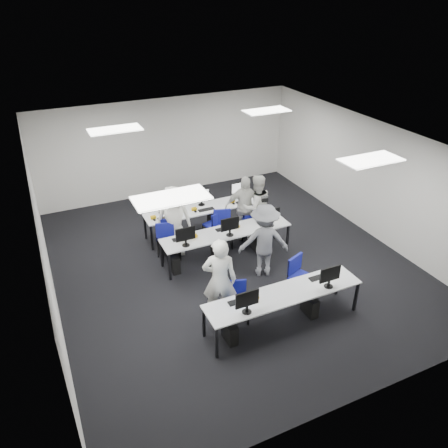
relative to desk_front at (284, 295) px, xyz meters
name	(u,v)px	position (x,y,z in m)	size (l,w,h in m)	color
room	(230,206)	(0.00, 2.40, 0.82)	(9.00, 9.02, 3.00)	black
ceiling_panels	(231,143)	(0.00, 2.40, 2.30)	(5.20, 4.60, 0.02)	white
desk_front	(284,295)	(0.00, 0.00, 0.00)	(3.20, 0.70, 0.73)	silver
desk_mid	(227,233)	(0.00, 2.60, 0.00)	(3.20, 0.70, 0.73)	silver
desk_back	(204,209)	(0.00, 4.00, 0.00)	(3.20, 0.70, 0.73)	silver
equipment_front	(275,312)	(-0.19, -0.02, -0.32)	(2.51, 0.41, 1.19)	#0C46A7
equipment_mid	(220,247)	(-0.19, 2.58, -0.32)	(2.91, 0.41, 1.19)	white
equipment_back	(211,218)	(0.19, 4.02, -0.32)	(2.91, 0.41, 1.19)	white
chair_0	(238,308)	(-0.75, 0.48, -0.42)	(0.52, 0.54, 0.83)	navy
chair_1	(301,285)	(0.78, 0.55, -0.38)	(0.62, 0.64, 0.95)	navy
chair_2	(171,246)	(-1.22, 3.22, -0.38)	(0.57, 0.60, 0.94)	navy
chair_3	(223,235)	(0.17, 3.17, -0.39)	(0.58, 0.61, 0.93)	navy
chair_4	(248,228)	(0.94, 3.26, -0.42)	(0.53, 0.55, 0.83)	navy
chair_5	(166,242)	(-1.26, 3.47, -0.39)	(0.58, 0.60, 0.93)	navy
chair_6	(213,230)	(0.06, 3.55, -0.42)	(0.51, 0.53, 0.82)	navy
chair_7	(248,225)	(1.01, 3.40, -0.42)	(0.45, 0.49, 0.83)	navy
handbag	(183,234)	(-1.06, 2.71, 0.18)	(0.32, 0.20, 0.26)	tan
student_0	(220,280)	(-1.05, 0.67, 0.23)	(0.67, 0.44, 1.83)	white
student_1	(256,207)	(1.15, 3.24, 0.19)	(0.84, 0.66, 1.73)	white
student_2	(174,220)	(-1.04, 3.39, 0.20)	(0.86, 0.56, 1.77)	white
student_3	(244,208)	(0.85, 3.34, 0.18)	(1.00, 0.42, 1.71)	white
photographer	(264,241)	(0.49, 1.65, 0.20)	(1.14, 0.65, 1.76)	gray
dslr_camera	(265,199)	(0.55, 1.82, 1.14)	(0.14, 0.18, 0.10)	black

